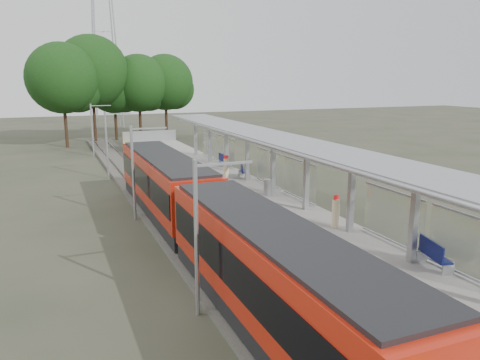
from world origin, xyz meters
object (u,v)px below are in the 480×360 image
object	(u,v)px
train	(203,214)
bench_far	(223,160)
info_pillar_near	(336,213)
bench_mid	(243,170)
litter_bin	(268,187)
bench_near	(433,254)
info_pillar_far	(226,168)

from	to	relation	value
train	bench_far	size ratio (longest dim) A/B	18.20
bench_far	info_pillar_near	xyz separation A→B (m)	(-0.58, -16.84, 0.15)
bench_mid	litter_bin	world-z (taller)	bench_mid
train	bench_mid	size ratio (longest dim) A/B	18.11
bench_near	bench_far	world-z (taller)	bench_near
train	info_pillar_far	world-z (taller)	train
train	info_pillar_near	bearing A→B (deg)	-9.99
info_pillar_near	litter_bin	distance (m)	6.89
bench_near	litter_bin	size ratio (longest dim) A/B	1.75
bench_mid	info_pillar_far	distance (m)	1.25
info_pillar_near	train	bearing A→B (deg)	157.55
bench_near	bench_far	size ratio (longest dim) A/B	1.13
litter_bin	bench_near	bearing A→B (deg)	-86.45
info_pillar_near	info_pillar_far	bearing A→B (deg)	81.35
info_pillar_near	litter_bin	world-z (taller)	info_pillar_near
bench_far	litter_bin	bearing A→B (deg)	-91.69
info_pillar_near	bench_mid	bearing A→B (deg)	75.69
litter_bin	train	bearing A→B (deg)	-136.00
train	bench_near	size ratio (longest dim) A/B	16.12
bench_far	info_pillar_far	world-z (taller)	info_pillar_far
train	litter_bin	size ratio (longest dim) A/B	28.27
bench_mid	info_pillar_near	world-z (taller)	info_pillar_near
train	info_pillar_near	size ratio (longest dim) A/B	17.41
bench_near	info_pillar_far	world-z (taller)	info_pillar_far
info_pillar_far	litter_bin	size ratio (longest dim) A/B	1.69
train	bench_far	distance (m)	17.16
bench_near	litter_bin	distance (m)	12.51
bench_far	info_pillar_near	size ratio (longest dim) A/B	0.96
bench_near	bench_mid	bearing A→B (deg)	105.38
bench_near	info_pillar_far	size ratio (longest dim) A/B	1.04
train	info_pillar_near	distance (m)	6.34
train	bench_near	bearing A→B (deg)	-44.74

